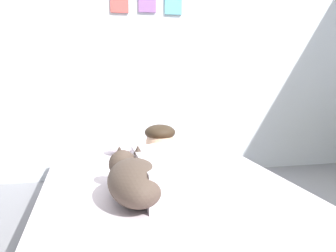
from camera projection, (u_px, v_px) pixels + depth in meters
The scene contains 7 objects.
back_wall at pixel (146, 39), 3.15m from camera, with size 4.71×0.12×2.50m.
bed at pixel (163, 204), 2.09m from camera, with size 1.38×2.04×0.34m.
pillow at pixel (142, 146), 2.65m from camera, with size 0.52×0.32×0.11m, color silver.
person_lying at pixel (173, 163), 1.94m from camera, with size 0.43×0.92×0.27m.
dog at pixel (134, 179), 1.65m from camera, with size 0.26×0.57×0.21m.
coffee_cup at pixel (177, 150), 2.59m from camera, with size 0.12×0.09×0.07m.
cell_phone at pixel (136, 178), 2.00m from camera, with size 0.07×0.14×0.01m, color black.
Camera 1 is at (-0.51, -1.60, 0.94)m, focal length 37.30 mm.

